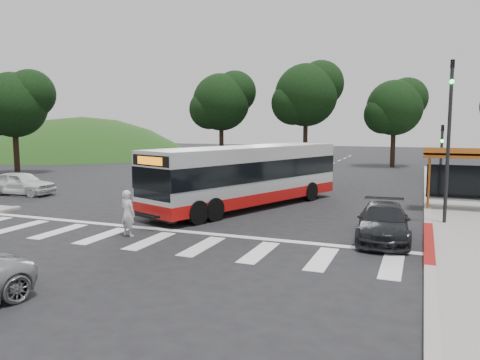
% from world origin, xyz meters
% --- Properties ---
extents(ground, '(140.00, 140.00, 0.00)m').
position_xyz_m(ground, '(0.00, 0.00, 0.00)').
color(ground, black).
rests_on(ground, ground).
extents(sidewalk_east, '(4.00, 40.00, 0.12)m').
position_xyz_m(sidewalk_east, '(11.00, 8.00, 0.06)').
color(sidewalk_east, gray).
rests_on(sidewalk_east, ground).
extents(curb_east, '(0.30, 40.00, 0.15)m').
position_xyz_m(curb_east, '(9.00, 8.00, 0.07)').
color(curb_east, '#9E9991').
rests_on(curb_east, ground).
extents(curb_east_red, '(0.32, 6.00, 0.15)m').
position_xyz_m(curb_east_red, '(9.00, -2.00, 0.08)').
color(curb_east_red, maroon).
rests_on(curb_east_red, ground).
extents(hillside_nw, '(44.00, 44.00, 10.00)m').
position_xyz_m(hillside_nw, '(-32.00, 30.00, 0.00)').
color(hillside_nw, '#163C13').
rests_on(hillside_nw, ground).
extents(crosswalk_ladder, '(18.00, 2.60, 0.01)m').
position_xyz_m(crosswalk_ladder, '(0.00, -5.00, 0.01)').
color(crosswalk_ladder, silver).
rests_on(crosswalk_ladder, ground).
extents(bus_shelter, '(4.20, 1.60, 2.86)m').
position_xyz_m(bus_shelter, '(10.80, 5.10, 2.35)').
color(bus_shelter, '#9C501A').
rests_on(bus_shelter, sidewalk_east).
extents(traffic_signal_ne_tall, '(0.18, 0.37, 6.50)m').
position_xyz_m(traffic_signal_ne_tall, '(9.60, 1.49, 3.88)').
color(traffic_signal_ne_tall, black).
rests_on(traffic_signal_ne_tall, ground).
extents(traffic_signal_ne_short, '(0.18, 0.37, 4.00)m').
position_xyz_m(traffic_signal_ne_short, '(9.60, 8.49, 2.48)').
color(traffic_signal_ne_short, black).
rests_on(traffic_signal_ne_short, ground).
extents(tree_north_a, '(6.60, 6.15, 10.17)m').
position_xyz_m(tree_north_a, '(-1.92, 26.07, 6.92)').
color(tree_north_a, black).
rests_on(tree_north_a, ground).
extents(tree_north_b, '(5.72, 5.33, 8.43)m').
position_xyz_m(tree_north_b, '(6.07, 28.06, 5.66)').
color(tree_north_b, black).
rests_on(tree_north_b, ground).
extents(tree_north_c, '(6.16, 5.74, 9.30)m').
position_xyz_m(tree_north_c, '(-9.92, 24.06, 6.29)').
color(tree_north_c, black).
rests_on(tree_north_c, ground).
extents(tree_west_a, '(5.72, 5.33, 8.43)m').
position_xyz_m(tree_west_a, '(-21.93, 10.06, 5.66)').
color(tree_west_a, black).
rests_on(tree_west_a, ground).
extents(transit_bus, '(6.46, 11.62, 2.97)m').
position_xyz_m(transit_bus, '(0.81, 2.48, 1.48)').
color(transit_bus, silver).
rests_on(transit_bus, ground).
extents(pedestrian, '(0.68, 0.50, 1.69)m').
position_xyz_m(pedestrian, '(-1.12, -4.67, 0.84)').
color(pedestrian, silver).
rests_on(pedestrian, ground).
extents(dark_sedan, '(2.06, 4.43, 1.25)m').
position_xyz_m(dark_sedan, '(7.50, -1.86, 0.63)').
color(dark_sedan, black).
rests_on(dark_sedan, ground).
extents(west_car_white, '(4.08, 1.86, 1.36)m').
position_xyz_m(west_car_white, '(-12.64, 1.50, 0.68)').
color(west_car_white, silver).
rests_on(west_car_white, ground).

